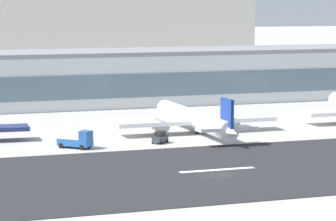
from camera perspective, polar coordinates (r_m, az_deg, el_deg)
ground_plane at (r=124.00m, az=3.39°, el=-4.37°), size 1400.00×1400.00×0.00m
runway_strip at (r=127.01m, az=2.82°, el=-4.06°), size 800.00×41.01×0.08m
runway_centreline_dash_4 at (r=127.45m, az=3.33°, el=-4.01°), size 12.00×1.20×0.01m
terminal_building at (r=210.31m, az=-3.37°, el=2.26°), size 221.63×23.15×13.33m
distant_hotel_block at (r=355.40m, az=-4.95°, el=6.42°), size 134.91×24.48×39.79m
airliner_navy_tail_gate_1 at (r=162.23m, az=1.95°, el=-0.64°), size 32.06×40.13×8.38m
service_baggage_tug_0 at (r=151.37m, az=-0.53°, el=-1.83°), size 3.46×3.31×2.20m
service_box_truck_1 at (r=147.06m, az=-6.28°, el=-1.85°), size 5.94×5.94×3.25m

